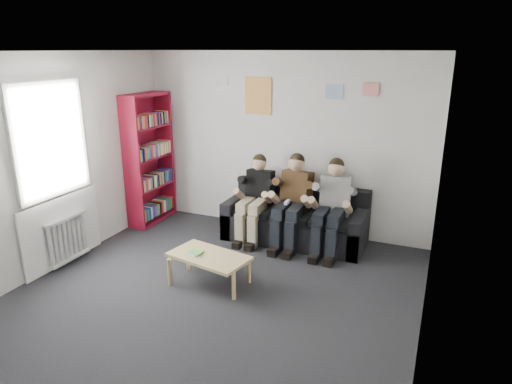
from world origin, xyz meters
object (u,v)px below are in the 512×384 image
Objects in this scene: person_left at (255,199)px; bookshelf at (150,159)px; sofa at (295,222)px; person_middle at (292,202)px; coffee_table at (209,259)px; person_right at (331,208)px.

bookshelf is at bearing 176.34° from person_left.
sofa is 0.41m from person_middle.
coffee_table is 1.61m from person_middle.
person_right is at bearing -18.81° from sofa.
sofa is at bearing 72.53° from coffee_table.
person_middle is at bearing -90.00° from sofa.
coffee_table is (1.90, -1.54, -0.70)m from bookshelf.
sofa is 2.54m from bookshelf.
coffee_table is at bearing -90.47° from person_left.
person_right is (1.14, -0.00, 0.02)m from person_left.
person_left reaches higher than sofa.
person_left is 0.57m from person_middle.
person_right is (3.00, -0.06, -0.40)m from bookshelf.
person_middle reaches higher than coffee_table.
person_right is (1.10, 1.49, 0.31)m from coffee_table.
person_left is at bearing 172.93° from person_right.
sofa is 1.55× the size of person_middle.
person_middle is 0.57m from person_right.
bookshelf is at bearing 140.82° from coffee_table.
person_right is (0.57, -0.19, 0.36)m from sofa.
person_right reaches higher than coffee_table.
person_middle is (2.43, -0.06, -0.39)m from bookshelf.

